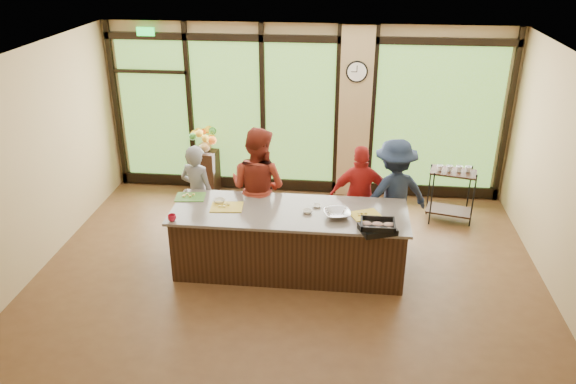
% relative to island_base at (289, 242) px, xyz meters
% --- Properties ---
extents(floor, '(7.00, 7.00, 0.00)m').
position_rel_island_base_xyz_m(floor, '(0.00, -0.30, -0.44)').
color(floor, '#4F321C').
rests_on(floor, ground).
extents(ceiling, '(7.00, 7.00, 0.00)m').
position_rel_island_base_xyz_m(ceiling, '(0.00, -0.30, 2.56)').
color(ceiling, white).
rests_on(ceiling, back_wall).
extents(back_wall, '(7.00, 0.00, 7.00)m').
position_rel_island_base_xyz_m(back_wall, '(0.00, 2.70, 1.06)').
color(back_wall, tan).
rests_on(back_wall, floor).
extents(left_wall, '(0.00, 6.00, 6.00)m').
position_rel_island_base_xyz_m(left_wall, '(-3.50, -0.30, 1.06)').
color(left_wall, tan).
rests_on(left_wall, floor).
extents(right_wall, '(0.00, 6.00, 6.00)m').
position_rel_island_base_xyz_m(right_wall, '(3.50, -0.30, 1.06)').
color(right_wall, tan).
rests_on(right_wall, floor).
extents(window_wall, '(6.90, 0.12, 3.00)m').
position_rel_island_base_xyz_m(window_wall, '(0.16, 2.65, 0.95)').
color(window_wall, tan).
rests_on(window_wall, floor).
extents(island_base, '(3.10, 1.00, 0.88)m').
position_rel_island_base_xyz_m(island_base, '(0.00, 0.00, 0.00)').
color(island_base, black).
rests_on(island_base, floor).
extents(countertop, '(3.20, 1.10, 0.04)m').
position_rel_island_base_xyz_m(countertop, '(0.00, 0.00, 0.46)').
color(countertop, gray).
rests_on(countertop, island_base).
extents(wall_clock, '(0.36, 0.04, 0.36)m').
position_rel_island_base_xyz_m(wall_clock, '(0.85, 2.57, 1.81)').
color(wall_clock, black).
rests_on(wall_clock, window_wall).
extents(cook_left, '(0.66, 0.55, 1.55)m').
position_rel_island_base_xyz_m(cook_left, '(-1.45, 0.68, 0.34)').
color(cook_left, slate).
rests_on(cook_left, floor).
extents(cook_midleft, '(1.11, 1.00, 1.86)m').
position_rel_island_base_xyz_m(cook_midleft, '(-0.54, 0.68, 0.49)').
color(cook_midleft, maroon).
rests_on(cook_midleft, floor).
extents(cook_midright, '(0.96, 0.47, 1.58)m').
position_rel_island_base_xyz_m(cook_midright, '(0.97, 0.82, 0.35)').
color(cook_midright, '#A31C19').
rests_on(cook_midright, floor).
extents(cook_right, '(1.25, 0.99, 1.69)m').
position_rel_island_base_xyz_m(cook_right, '(1.45, 0.83, 0.41)').
color(cook_right, '#192338').
rests_on(cook_right, floor).
extents(roasting_pan, '(0.51, 0.46, 0.08)m').
position_rel_island_base_xyz_m(roasting_pan, '(1.16, -0.47, 0.52)').
color(roasting_pan, black).
rests_on(roasting_pan, countertop).
extents(mixing_bowl, '(0.42, 0.42, 0.09)m').
position_rel_island_base_xyz_m(mixing_bowl, '(0.65, -0.11, 0.52)').
color(mixing_bowl, silver).
rests_on(mixing_bowl, countertop).
extents(cutting_board_left, '(0.44, 0.35, 0.01)m').
position_rel_island_base_xyz_m(cutting_board_left, '(-1.44, 0.27, 0.49)').
color(cutting_board_left, '#467C2D').
rests_on(cutting_board_left, countertop).
extents(cutting_board_center, '(0.46, 0.36, 0.01)m').
position_rel_island_base_xyz_m(cutting_board_center, '(-0.86, 0.01, 0.49)').
color(cutting_board_center, gold).
rests_on(cutting_board_center, countertop).
extents(cutting_board_right, '(0.47, 0.42, 0.01)m').
position_rel_island_base_xyz_m(cutting_board_right, '(1.02, -0.02, 0.49)').
color(cutting_board_right, gold).
rests_on(cutting_board_right, countertop).
extents(prep_bowl_near, '(0.21, 0.21, 0.05)m').
position_rel_island_base_xyz_m(prep_bowl_near, '(-1.00, 0.14, 0.50)').
color(prep_bowl_near, silver).
rests_on(prep_bowl_near, countertop).
extents(prep_bowl_mid, '(0.17, 0.17, 0.04)m').
position_rel_island_base_xyz_m(prep_bowl_mid, '(0.25, -0.03, 0.50)').
color(prep_bowl_mid, silver).
rests_on(prep_bowl_mid, countertop).
extents(prep_bowl_far, '(0.12, 0.12, 0.03)m').
position_rel_island_base_xyz_m(prep_bowl_far, '(0.36, 0.16, 0.49)').
color(prep_bowl_far, silver).
rests_on(prep_bowl_far, countertop).
extents(red_ramekin, '(0.12, 0.12, 0.09)m').
position_rel_island_base_xyz_m(red_ramekin, '(-1.49, -0.45, 0.52)').
color(red_ramekin, '#AD1129').
rests_on(red_ramekin, countertop).
extents(flower_stand, '(0.44, 0.44, 0.78)m').
position_rel_island_base_xyz_m(flower_stand, '(-1.77, 2.45, -0.05)').
color(flower_stand, black).
rests_on(flower_stand, floor).
extents(flower_vase, '(0.31, 0.31, 0.25)m').
position_rel_island_base_xyz_m(flower_vase, '(-1.77, 2.45, 0.46)').
color(flower_vase, '#937D50').
rests_on(flower_vase, flower_stand).
extents(bar_cart, '(0.78, 0.56, 0.97)m').
position_rel_island_base_xyz_m(bar_cart, '(2.45, 1.76, 0.14)').
color(bar_cart, black).
rests_on(bar_cart, floor).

